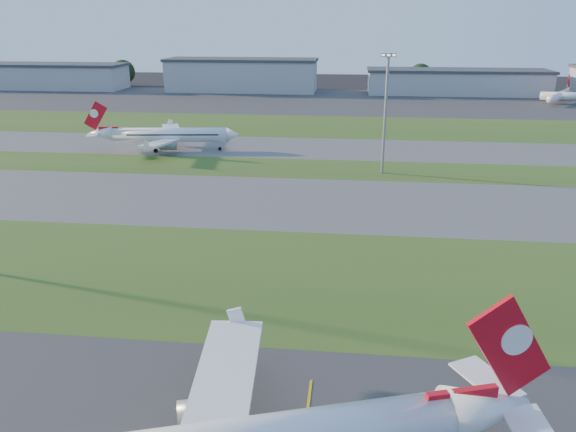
# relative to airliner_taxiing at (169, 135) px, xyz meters

# --- Properties ---
(grass_strip_a) EXTENTS (300.00, 34.00, 0.01)m
(grass_strip_a) POSITION_rel_airliner_taxiing_xyz_m (39.27, -72.91, -4.01)
(grass_strip_a) COLOR #324E1A
(grass_strip_a) RESTS_ON ground
(taxiway_a) EXTENTS (300.00, 32.00, 0.01)m
(taxiway_a) POSITION_rel_airliner_taxiing_xyz_m (39.27, -39.91, -4.01)
(taxiway_a) COLOR #515154
(taxiway_a) RESTS_ON ground
(grass_strip_b) EXTENTS (300.00, 18.00, 0.01)m
(grass_strip_b) POSITION_rel_airliner_taxiing_xyz_m (39.27, -14.91, -4.01)
(grass_strip_b) COLOR #324E1A
(grass_strip_b) RESTS_ON ground
(taxiway_b) EXTENTS (300.00, 26.00, 0.01)m
(taxiway_b) POSITION_rel_airliner_taxiing_xyz_m (39.27, 7.09, -4.01)
(taxiway_b) COLOR #515154
(taxiway_b) RESTS_ON ground
(grass_strip_c) EXTENTS (300.00, 40.00, 0.01)m
(grass_strip_c) POSITION_rel_airliner_taxiing_xyz_m (39.27, 40.09, -4.01)
(grass_strip_c) COLOR #324E1A
(grass_strip_c) RESTS_ON ground
(apron_far) EXTENTS (400.00, 80.00, 0.01)m
(apron_far) POSITION_rel_airliner_taxiing_xyz_m (39.27, 100.09, -4.01)
(apron_far) COLOR #333335
(apron_far) RESTS_ON ground
(airliner_taxiing) EXTENTS (36.60, 30.88, 11.44)m
(airliner_taxiing) POSITION_rel_airliner_taxiing_xyz_m (0.00, 0.00, 0.00)
(airliner_taxiing) COLOR white
(airliner_taxiing) RESTS_ON ground
(mini_jet_near) EXTENTS (16.47, 25.26, 9.48)m
(mini_jet_near) POSITION_rel_airliner_taxiing_xyz_m (130.53, 102.33, -0.74)
(mini_jet_near) COLOR white
(mini_jet_near) RESTS_ON ground
(mini_jet_far) EXTENTS (28.64, 4.70, 9.48)m
(mini_jet_far) POSITION_rel_airliner_taxiing_xyz_m (136.41, 101.29, -0.74)
(mini_jet_far) COLOR white
(mini_jet_far) RESTS_ON ground
(light_mast_centre) EXTENTS (3.20, 0.70, 25.80)m
(light_mast_centre) POSITION_rel_airliner_taxiing_xyz_m (54.27, -16.91, 10.79)
(light_mast_centre) COLOR gray
(light_mast_centre) RESTS_ON ground
(hangar_far_west) EXTENTS (91.80, 23.00, 12.20)m
(hangar_far_west) POSITION_rel_airliner_taxiing_xyz_m (-110.73, 130.09, 2.12)
(hangar_far_west) COLOR #95979C
(hangar_far_west) RESTS_ON ground
(hangar_west) EXTENTS (71.40, 23.00, 15.20)m
(hangar_west) POSITION_rel_airliner_taxiing_xyz_m (-5.73, 130.09, 3.62)
(hangar_west) COLOR #95979C
(hangar_west) RESTS_ON ground
(hangar_east) EXTENTS (81.60, 23.00, 11.20)m
(hangar_east) POSITION_rel_airliner_taxiing_xyz_m (94.27, 130.09, 1.62)
(hangar_east) COLOR #95979C
(hangar_east) RESTS_ON ground
(tree_west) EXTENTS (12.10, 12.10, 13.20)m
(tree_west) POSITION_rel_airliner_taxiing_xyz_m (-70.73, 145.09, 3.12)
(tree_west) COLOR black
(tree_west) RESTS_ON ground
(tree_mid_west) EXTENTS (9.90, 9.90, 10.80)m
(tree_mid_west) POSITION_rel_airliner_taxiing_xyz_m (19.27, 141.09, 1.82)
(tree_mid_west) COLOR black
(tree_mid_west) RESTS_ON ground
(tree_mid_east) EXTENTS (11.55, 11.55, 12.60)m
(tree_mid_east) POSITION_rel_airliner_taxiing_xyz_m (79.27, 144.09, 2.79)
(tree_mid_east) COLOR black
(tree_mid_east) RESTS_ON ground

